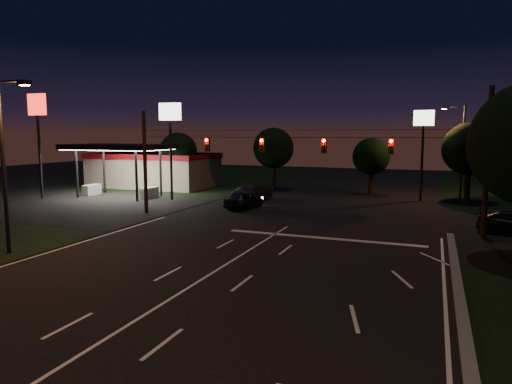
% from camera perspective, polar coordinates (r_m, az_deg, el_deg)
% --- Properties ---
extents(ground, '(140.00, 140.00, 0.00)m').
position_cam_1_polar(ground, '(18.60, -9.47, -12.35)').
color(ground, black).
rests_on(ground, ground).
extents(cross_street_left, '(20.00, 16.00, 0.02)m').
position_cam_1_polar(cross_street_left, '(42.96, -21.55, -1.60)').
color(cross_street_left, black).
rests_on(cross_street_left, ground).
extents(center_line, '(0.14, 40.00, 0.01)m').
position_cam_1_polar(center_line, '(14.21, -22.71, -19.20)').
color(center_line, silver).
rests_on(center_line, ground).
extents(stop_bar, '(12.00, 0.50, 0.01)m').
position_cam_1_polar(stop_bar, '(27.88, 8.29, -5.70)').
color(stop_bar, silver).
rests_on(stop_bar, ground).
extents(utility_pole_right, '(0.30, 0.30, 9.00)m').
position_cam_1_polar(utility_pole_right, '(30.77, 26.47, -5.18)').
color(utility_pole_right, black).
rests_on(utility_pole_right, ground).
extents(utility_pole_left, '(0.28, 0.28, 8.00)m').
position_cam_1_polar(utility_pole_left, '(37.19, -13.52, -2.59)').
color(utility_pole_left, black).
rests_on(utility_pole_left, ground).
extents(signal_span, '(24.00, 0.40, 1.56)m').
position_cam_1_polar(signal_span, '(31.32, 4.55, 5.92)').
color(signal_span, black).
rests_on(signal_span, ground).
extents(gas_station, '(14.20, 16.10, 5.25)m').
position_cam_1_polar(gas_station, '(55.07, -12.88, 3.05)').
color(gas_station, gray).
rests_on(gas_station, ground).
extents(pole_sign_left_near, '(2.20, 0.30, 9.10)m').
position_cam_1_polar(pole_sign_left_near, '(43.62, -10.67, 8.11)').
color(pole_sign_left_near, black).
rests_on(pole_sign_left_near, ground).
extents(pole_sign_left_far, '(2.00, 0.30, 10.00)m').
position_cam_1_polar(pole_sign_left_far, '(48.19, -25.62, 8.19)').
color(pole_sign_left_far, black).
rests_on(pole_sign_left_far, ground).
extents(pole_sign_right, '(1.80, 0.30, 8.40)m').
position_cam_1_polar(pole_sign_right, '(45.01, 20.17, 6.82)').
color(pole_sign_right, black).
rests_on(pole_sign_right, ground).
extents(street_light_left, '(2.20, 0.35, 9.00)m').
position_cam_1_polar(street_light_left, '(26.51, -28.76, 4.26)').
color(street_light_left, black).
rests_on(street_light_left, ground).
extents(street_light_right_far, '(2.20, 0.35, 9.00)m').
position_cam_1_polar(street_light_right_far, '(47.05, 24.13, 5.42)').
color(street_light_right_far, black).
rests_on(street_light_right_far, ground).
extents(tree_far_a, '(4.20, 4.20, 6.42)m').
position_cam_1_polar(tree_far_a, '(52.65, -9.59, 4.99)').
color(tree_far_a, black).
rests_on(tree_far_a, ground).
extents(tree_far_b, '(4.60, 4.60, 6.98)m').
position_cam_1_polar(tree_far_b, '(52.03, 2.25, 5.45)').
color(tree_far_b, black).
rests_on(tree_far_b, ground).
extents(tree_far_c, '(3.80, 3.80, 5.86)m').
position_cam_1_polar(tree_far_c, '(48.54, 14.23, 4.27)').
color(tree_far_c, black).
rests_on(tree_far_c, ground).
extents(tree_far_d, '(4.80, 4.80, 7.30)m').
position_cam_1_polar(tree_far_d, '(46.24, 25.13, 4.83)').
color(tree_far_d, black).
rests_on(tree_far_d, ground).
extents(car_oncoming_a, '(2.43, 4.51, 1.46)m').
position_cam_1_polar(car_oncoming_a, '(38.40, -1.51, -0.98)').
color(car_oncoming_a, black).
rests_on(car_oncoming_a, ground).
extents(car_oncoming_b, '(2.73, 4.61, 1.44)m').
position_cam_1_polar(car_oncoming_b, '(42.78, -0.46, -0.15)').
color(car_oncoming_b, black).
rests_on(car_oncoming_b, ground).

